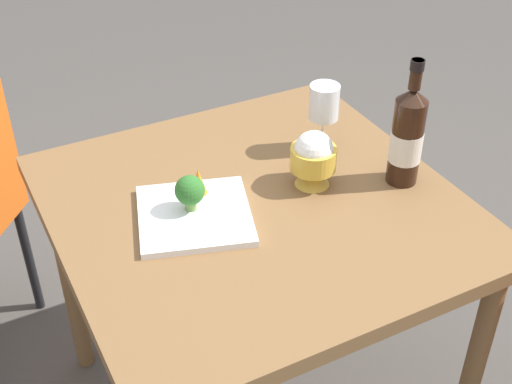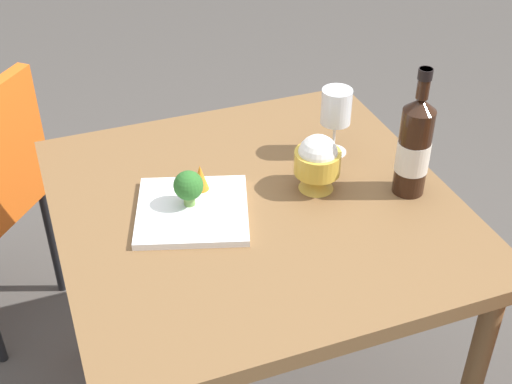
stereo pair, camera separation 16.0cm
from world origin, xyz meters
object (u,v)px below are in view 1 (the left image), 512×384
Objects in this scene: wine_bottle at (407,136)px; wine_glass at (324,104)px; serving_plate at (195,215)px; broccoli_floret at (190,191)px; carrot_garnish_left at (198,181)px; rice_bowl at (313,158)px.

wine_glass is (-0.22, -0.09, 0.00)m from wine_bottle.
serving_plate is (0.12, -0.41, -0.12)m from wine_glass.
wine_glass reaches higher than broccoli_floret.
broccoli_floret is 0.07m from carrot_garnish_left.
broccoli_floret is (-0.11, -0.51, -0.06)m from wine_bottle.
wine_bottle reaches higher than wine_glass.
carrot_garnish_left is (0.06, -0.37, -0.08)m from wine_glass.
carrot_garnish_left is (-0.07, -0.27, -0.03)m from rice_bowl.
wine_bottle reaches higher than rice_bowl.
wine_glass is at bearing 140.42° from rice_bowl.
wine_bottle is 0.53m from serving_plate.
carrot_garnish_left is at bearing -108.62° from wine_bottle.
rice_bowl is (-0.09, -0.20, -0.05)m from wine_bottle.
wine_glass is 0.43m from broccoli_floret.
wine_bottle is at bearing 23.42° from wine_glass.
rice_bowl is 0.45× the size of serving_plate.
serving_plate is at bearing -31.61° from carrot_garnish_left.
carrot_garnish_left is at bearing 148.39° from serving_plate.
wine_bottle is 0.23m from wine_glass.
wine_glass reaches higher than rice_bowl.
wine_glass is 2.09× the size of broccoli_floret.
rice_bowl is at bearing 86.17° from broccoli_floret.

